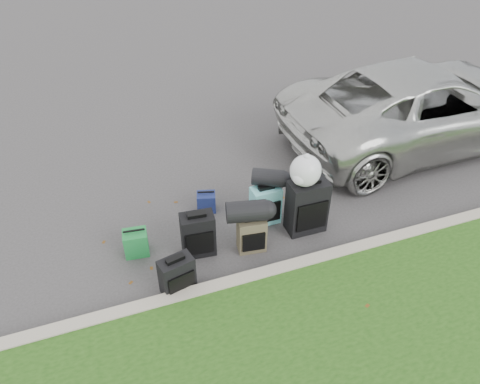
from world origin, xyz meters
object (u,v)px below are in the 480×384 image
object	(u,v)px
suitcase_teal	(265,205)
suitcase_large_black_right	(307,206)
suitcase_olive	(252,234)
tote_green	(136,243)
suitcase_small_black	(177,276)
tote_navy	(206,202)
suitcase_large_black_left	(198,234)
suv	(424,105)

from	to	relation	value
suitcase_teal	suitcase_large_black_right	bearing A→B (deg)	-36.44
suitcase_olive	tote_green	distance (m)	1.59
suitcase_small_black	suitcase_teal	xyz separation A→B (m)	(1.55, 0.87, 0.04)
suitcase_small_black	tote_green	world-z (taller)	suitcase_small_black
suitcase_teal	suitcase_small_black	bearing A→B (deg)	-151.03
suitcase_large_black_right	tote_navy	xyz separation A→B (m)	(-1.23, 0.91, -0.26)
suitcase_large_black_right	tote_navy	size ratio (longest dim) A/B	2.75
tote_green	suitcase_olive	bearing A→B (deg)	-10.17
suitcase_teal	tote_navy	bearing A→B (deg)	142.83
suitcase_small_black	suitcase_large_black_left	size ratio (longest dim) A/B	0.82
suv	suitcase_olive	world-z (taller)	suv
suv	suitcase_large_black_left	world-z (taller)	suv
suitcase_olive	tote_navy	xyz separation A→B (m)	(-0.34, 1.04, -0.11)
suitcase_large_black_left	tote_navy	size ratio (longest dim) A/B	2.16
suitcase_olive	suitcase_large_black_right	bearing A→B (deg)	15.56
suitcase_olive	suv	bearing A→B (deg)	30.45
suitcase_small_black	suitcase_olive	bearing A→B (deg)	6.15
suitcase_small_black	tote_navy	size ratio (longest dim) A/B	1.76
suitcase_large_black_right	tote_navy	bearing A→B (deg)	144.48
suitcase_large_black_left	tote_navy	xyz separation A→B (m)	(0.36, 0.85, -0.17)
tote_green	tote_navy	bearing A→B (deg)	32.77
suitcase_small_black	suitcase_teal	size ratio (longest dim) A/B	0.88
suitcase_large_black_left	tote_navy	distance (m)	0.94
suv	suitcase_large_black_left	xyz separation A→B (m)	(-4.70, -1.51, -0.41)
suitcase_olive	tote_green	bearing A→B (deg)	170.60
suv	suitcase_teal	xyz separation A→B (m)	(-3.59, -1.21, -0.43)
tote_navy	suitcase_small_black	bearing A→B (deg)	-103.03
suitcase_olive	tote_green	xyz separation A→B (m)	(-1.52, 0.46, -0.08)
suitcase_olive	suitcase_large_black_right	distance (m)	0.91
suitcase_small_black	suitcase_large_black_right	xyz separation A→B (m)	(2.03, 0.52, 0.15)
suitcase_small_black	suitcase_olive	distance (m)	1.21
suitcase_olive	tote_green	size ratio (longest dim) A/B	1.44
suitcase_teal	suv	bearing A→B (deg)	18.18
suv	suitcase_large_black_left	bearing A→B (deg)	106.66
suitcase_small_black	tote_green	bearing A→B (deg)	100.81
tote_navy	suitcase_large_black_left	bearing A→B (deg)	-96.88
suitcase_olive	tote_navy	size ratio (longest dim) A/B	1.75
suv	suitcase_teal	world-z (taller)	suv
suitcase_small_black	tote_navy	bearing A→B (deg)	47.88
suv	tote_navy	world-z (taller)	suv
suv	tote_green	world-z (taller)	suv
suitcase_teal	tote_green	bearing A→B (deg)	-179.89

